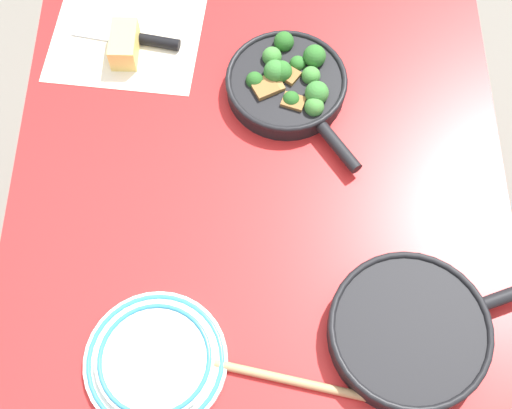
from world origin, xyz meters
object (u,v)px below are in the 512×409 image
object	(u,v)px
grater_knife	(140,40)
dinner_plate_stack	(153,360)
skillet_eggs	(408,331)
cheese_block	(122,45)
skillet_broccoli	(286,83)
wooden_spoon	(325,388)

from	to	relation	value
grater_knife	dinner_plate_stack	xyz separation A→B (m)	(0.67, 0.08, 0.00)
skillet_eggs	grater_knife	size ratio (longest dim) A/B	1.65
cheese_block	dinner_plate_stack	distance (m)	0.65
skillet_eggs	dinner_plate_stack	xyz separation A→B (m)	(0.05, -0.43, -0.01)
grater_knife	cheese_block	distance (m)	0.05
dinner_plate_stack	cheese_block	bearing A→B (deg)	-170.69
skillet_broccoli	grater_knife	world-z (taller)	skillet_broccoli
skillet_broccoli	skillet_eggs	xyz separation A→B (m)	(0.50, 0.20, -0.00)
grater_knife	dinner_plate_stack	size ratio (longest dim) A/B	0.96
grater_knife	cheese_block	world-z (taller)	cheese_block
wooden_spoon	dinner_plate_stack	size ratio (longest dim) A/B	1.65
skillet_broccoli	dinner_plate_stack	world-z (taller)	skillet_broccoli
skillet_eggs	cheese_block	world-z (taller)	cheese_block
grater_knife	cheese_block	bearing A→B (deg)	53.71
wooden_spoon	cheese_block	world-z (taller)	cheese_block
cheese_block	grater_knife	bearing A→B (deg)	132.28
skillet_broccoli	dinner_plate_stack	size ratio (longest dim) A/B	1.33
wooden_spoon	cheese_block	size ratio (longest dim) A/B	4.14
skillet_eggs	cheese_block	distance (m)	0.80
skillet_broccoli	cheese_block	xyz separation A→B (m)	(-0.09, -0.33, -0.00)
skillet_eggs	dinner_plate_stack	distance (m)	0.43
skillet_broccoli	wooden_spoon	world-z (taller)	skillet_broccoli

